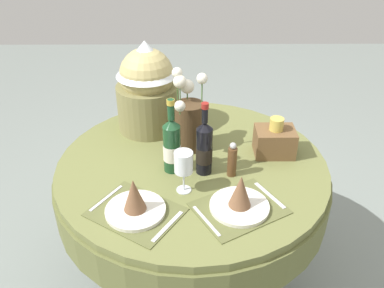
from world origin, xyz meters
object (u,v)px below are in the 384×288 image
(place_setting_right, at_px, (240,199))
(wine_bottle_left, at_px, (172,145))
(wine_glass_left, at_px, (184,163))
(gift_tub_back_left, at_px, (147,84))
(wine_bottle_centre, at_px, (204,148))
(woven_basket_side_right, at_px, (275,140))
(flower_vase, at_px, (189,119))
(pepper_mill, at_px, (232,160))
(place_setting_left, at_px, (135,203))
(dining_table, at_px, (192,185))

(place_setting_right, relative_size, wine_bottle_left, 1.20)
(wine_glass_left, distance_m, gift_tub_back_left, 0.59)
(wine_glass_left, height_order, gift_tub_back_left, gift_tub_back_left)
(wine_bottle_centre, relative_size, woven_basket_side_right, 1.81)
(flower_vase, distance_m, pepper_mill, 0.31)
(place_setting_left, height_order, gift_tub_back_left, gift_tub_back_left)
(dining_table, distance_m, wine_bottle_centre, 0.28)
(place_setting_left, bearing_deg, pepper_mill, 31.82)
(place_setting_right, xyz_separation_m, pepper_mill, (-0.01, 0.23, 0.03))
(wine_bottle_left, distance_m, woven_basket_side_right, 0.50)
(pepper_mill, bearing_deg, place_setting_left, -148.18)
(place_setting_left, xyz_separation_m, place_setting_right, (0.41, 0.02, 0.00))
(wine_bottle_left, distance_m, wine_bottle_centre, 0.14)
(place_setting_left, bearing_deg, wine_bottle_left, 64.91)
(place_setting_left, height_order, wine_bottle_centre, wine_bottle_centre)
(dining_table, height_order, flower_vase, flower_vase)
(flower_vase, bearing_deg, woven_basket_side_right, -8.41)
(dining_table, xyz_separation_m, place_setting_left, (-0.23, -0.35, 0.18))
(place_setting_right, xyz_separation_m, wine_bottle_centre, (-0.13, 0.25, 0.08))
(wine_bottle_centre, bearing_deg, gift_tub_back_left, 123.92)
(place_setting_left, xyz_separation_m, wine_glass_left, (0.19, 0.14, 0.09))
(wine_glass_left, bearing_deg, wine_bottle_centre, 56.57)
(place_setting_right, distance_m, wine_bottle_left, 0.40)
(wine_glass_left, xyz_separation_m, pepper_mill, (0.21, 0.11, -0.06))
(wine_bottle_left, xyz_separation_m, pepper_mill, (0.26, -0.04, -0.05))
(wine_bottle_left, relative_size, woven_basket_side_right, 1.85)
(wine_bottle_left, bearing_deg, flower_vase, 68.55)
(place_setting_right, bearing_deg, pepper_mill, 92.81)
(flower_vase, bearing_deg, dining_table, -83.94)
(place_setting_right, xyz_separation_m, woven_basket_side_right, (0.21, 0.40, 0.02))
(gift_tub_back_left, bearing_deg, place_setting_left, -90.13)
(gift_tub_back_left, distance_m, woven_basket_side_right, 0.70)
(pepper_mill, xyz_separation_m, gift_tub_back_left, (-0.40, 0.44, 0.17))
(place_setting_left, relative_size, wine_glass_left, 2.23)
(place_setting_right, xyz_separation_m, wine_glass_left, (-0.22, 0.12, 0.09))
(wine_bottle_centre, bearing_deg, wine_bottle_left, 172.82)
(flower_vase, xyz_separation_m, woven_basket_side_right, (0.41, -0.06, -0.08))
(pepper_mill, xyz_separation_m, woven_basket_side_right, (0.22, 0.17, -0.01))
(place_setting_left, distance_m, pepper_mill, 0.47)
(wine_glass_left, bearing_deg, pepper_mill, 27.35)
(dining_table, relative_size, pepper_mill, 7.66)
(gift_tub_back_left, bearing_deg, flower_vase, -43.98)
(flower_vase, distance_m, gift_tub_back_left, 0.31)
(flower_vase, xyz_separation_m, pepper_mill, (0.19, -0.24, -0.08))
(place_setting_left, distance_m, woven_basket_side_right, 0.75)
(wine_glass_left, bearing_deg, woven_basket_side_right, 33.43)
(place_setting_left, height_order, woven_basket_side_right, woven_basket_side_right)
(dining_table, relative_size, gift_tub_back_left, 2.72)
(wine_glass_left, xyz_separation_m, woven_basket_side_right, (0.43, 0.28, -0.07))
(place_setting_left, bearing_deg, dining_table, 57.14)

